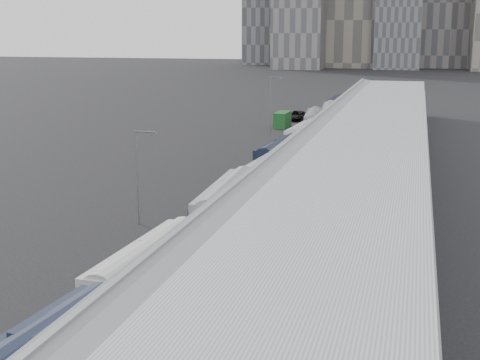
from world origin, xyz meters
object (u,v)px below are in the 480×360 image
(bus_5, at_px, (279,158))
(bus_8, at_px, (330,115))
(bus_6, at_px, (302,138))
(shipping_container, at_px, (282,120))
(bus_2, at_px, (147,274))
(street_lamp_far, at_px, (271,102))
(bus_4, at_px, (261,180))
(bus_7, at_px, (314,124))
(bus_3, at_px, (227,208))
(bus_9, at_px, (337,108))
(suv, at_px, (297,116))
(street_lamp_near, at_px, (139,170))

(bus_5, distance_m, bus_8, 43.24)
(bus_6, relative_size, shipping_container, 2.29)
(bus_2, distance_m, street_lamp_far, 69.62)
(bus_8, xyz_separation_m, shipping_container, (-7.49, -6.61, -0.21))
(bus_4, height_order, bus_7, bus_7)
(bus_2, relative_size, bus_3, 0.91)
(bus_2, height_order, shipping_container, bus_2)
(bus_5, bearing_deg, bus_9, 95.23)
(bus_4, relative_size, suv, 1.91)
(bus_9, xyz_separation_m, street_lamp_far, (-7.32, -28.10, 3.82))
(bus_3, bearing_deg, street_lamp_near, -174.81)
(bus_6, distance_m, bus_8, 26.99)
(street_lamp_near, bearing_deg, bus_4, 60.39)
(bus_5, height_order, bus_9, bus_9)
(street_lamp_near, bearing_deg, street_lamp_far, 90.01)
(bus_3, xyz_separation_m, street_lamp_near, (-7.64, -1.00, 3.13))
(bus_4, relative_size, bus_9, 0.95)
(bus_5, xyz_separation_m, bus_8, (0.55, 43.24, 0.03))
(bus_6, xyz_separation_m, shipping_container, (-7.01, 20.38, -0.12))
(bus_3, distance_m, bus_6, 41.27)
(bus_8, bearing_deg, bus_4, -95.27)
(bus_4, bearing_deg, bus_3, -85.71)
(bus_7, distance_m, street_lamp_near, 57.07)
(street_lamp_near, bearing_deg, bus_9, 84.91)
(shipping_container, bearing_deg, bus_8, 42.81)
(bus_6, height_order, street_lamp_far, street_lamp_far)
(shipping_container, bearing_deg, bus_5, -77.89)
(bus_7, height_order, street_lamp_near, street_lamp_near)
(street_lamp_near, bearing_deg, bus_5, 74.80)
(bus_9, relative_size, shipping_container, 2.41)
(bus_8, relative_size, street_lamp_far, 1.38)
(bus_5, bearing_deg, suv, 103.06)
(bus_9, distance_m, street_lamp_far, 29.28)
(bus_7, relative_size, shipping_container, 2.49)
(bus_6, bearing_deg, bus_2, -86.28)
(bus_8, xyz_separation_m, street_lamp_far, (-7.63, -15.34, 3.83))
(bus_6, xyz_separation_m, bus_9, (0.18, 39.74, 0.10))
(street_lamp_near, height_order, suv, street_lamp_near)
(bus_3, bearing_deg, shipping_container, 94.69)
(bus_8, bearing_deg, bus_2, -95.79)
(bus_2, distance_m, bus_9, 97.26)
(street_lamp_near, distance_m, suv, 73.04)
(bus_6, relative_size, bus_9, 0.95)
(bus_2, xyz_separation_m, street_lamp_far, (-7.00, 69.16, 3.88))
(bus_8, bearing_deg, bus_7, -99.98)
(bus_2, bearing_deg, bus_7, 93.57)
(bus_2, distance_m, bus_3, 16.26)
(bus_2, relative_size, bus_7, 0.95)
(bus_3, bearing_deg, bus_7, 88.82)
(bus_6, height_order, street_lamp_near, street_lamp_near)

